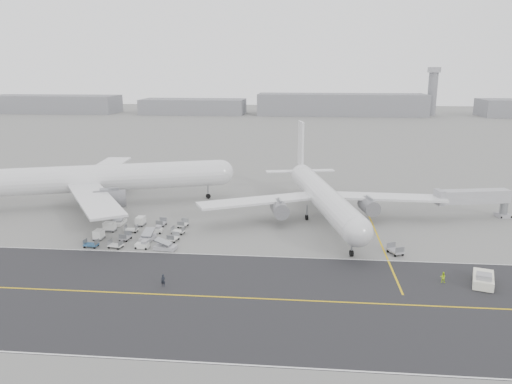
# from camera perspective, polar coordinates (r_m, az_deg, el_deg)

# --- Properties ---
(ground) EXTENTS (700.00, 700.00, 0.00)m
(ground) POSITION_cam_1_polar(r_m,az_deg,el_deg) (87.53, -5.25, -6.61)
(ground) COLOR gray
(ground) RESTS_ON ground
(taxiway) EXTENTS (220.00, 59.00, 0.03)m
(taxiway) POSITION_cam_1_polar(r_m,az_deg,el_deg) (70.42, -3.88, -11.89)
(taxiway) COLOR #29292C
(taxiway) RESTS_ON ground
(horizon_buildings) EXTENTS (520.00, 28.00, 28.00)m
(horizon_buildings) POSITION_cam_1_polar(r_m,az_deg,el_deg) (342.14, 7.93, 8.72)
(horizon_buildings) COLOR gray
(horizon_buildings) RESTS_ON ground
(control_tower) EXTENTS (7.00, 7.00, 31.25)m
(control_tower) POSITION_cam_1_polar(r_m,az_deg,el_deg) (355.89, 19.53, 10.89)
(control_tower) COLOR gray
(control_tower) RESTS_ON ground
(airliner_a) EXTENTS (60.71, 59.57, 21.73)m
(airliner_a) POSITION_cam_1_polar(r_m,az_deg,el_deg) (119.31, -17.54, 1.51)
(airliner_a) COLOR silver
(airliner_a) RESTS_ON ground
(airliner_b) EXTENTS (50.69, 51.77, 18.08)m
(airliner_b) POSITION_cam_1_polar(r_m,az_deg,el_deg) (103.41, 7.57, -0.40)
(airliner_b) COLOR silver
(airliner_b) RESTS_ON ground
(pushback_tug) EXTENTS (4.41, 7.65, 2.17)m
(pushback_tug) POSITION_cam_1_polar(r_m,az_deg,el_deg) (80.55, 24.54, -9.07)
(pushback_tug) COLOR white
(pushback_tug) RESTS_ON ground
(jet_bridge) EXTENTS (16.71, 6.27, 6.23)m
(jet_bridge) POSITION_cam_1_polar(r_m,az_deg,el_deg) (113.50, 23.61, -0.63)
(jet_bridge) COLOR gray
(jet_bridge) RESTS_ON ground
(gse_cluster) EXTENTS (22.76, 22.08, 1.88)m
(gse_cluster) POSITION_cam_1_polar(r_m,az_deg,el_deg) (96.46, -13.08, -4.95)
(gse_cluster) COLOR #9C9CA1
(gse_cluster) RESTS_ON ground
(stray_dolly) EXTENTS (2.75, 3.30, 1.74)m
(stray_dolly) POSITION_cam_1_polar(r_m,az_deg,el_deg) (88.52, 15.61, -6.85)
(stray_dolly) COLOR silver
(stray_dolly) RESTS_ON ground
(ground_crew_a) EXTENTS (0.74, 0.55, 1.87)m
(ground_crew_a) POSITION_cam_1_polar(r_m,az_deg,el_deg) (74.22, -10.57, -9.91)
(ground_crew_a) COLOR black
(ground_crew_a) RESTS_ON ground
(ground_crew_b) EXTENTS (0.96, 0.85, 1.66)m
(ground_crew_b) POSITION_cam_1_polar(r_m,az_deg,el_deg) (79.26, 20.58, -9.10)
(ground_crew_b) COLOR #BBEA1B
(ground_crew_b) RESTS_ON ground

